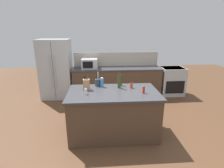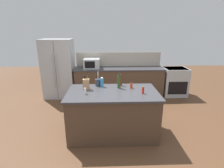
{
  "view_description": "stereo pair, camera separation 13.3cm",
  "coord_description": "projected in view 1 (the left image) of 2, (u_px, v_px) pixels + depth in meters",
  "views": [
    {
      "loc": [
        -0.27,
        -3.27,
        2.14
      ],
      "look_at": [
        0.0,
        0.35,
        0.99
      ],
      "focal_mm": 28.0,
      "sensor_mm": 36.0,
      "label": 1
    },
    {
      "loc": [
        -0.13,
        -3.28,
        2.14
      ],
      "look_at": [
        0.0,
        0.35,
        0.99
      ],
      "focal_mm": 28.0,
      "sensor_mm": 36.0,
      "label": 2
    }
  ],
  "objects": [
    {
      "name": "ground_plane",
      "position": [
        113.0,
        132.0,
        3.78
      ],
      "size": [
        14.0,
        14.0,
        0.0
      ],
      "primitive_type": "plane",
      "color": "brown"
    },
    {
      "name": "back_counter_run",
      "position": [
        117.0,
        82.0,
        5.75
      ],
      "size": [
        2.85,
        0.66,
        0.94
      ],
      "color": "#4C3828",
      "rests_on": "ground_plane"
    },
    {
      "name": "wall_backsplash",
      "position": [
        116.0,
        59.0,
        5.83
      ],
      "size": [
        2.81,
        0.03,
        0.46
      ],
      "primitive_type": "cube",
      "color": "#B2A899",
      "rests_on": "back_counter_run"
    },
    {
      "name": "kitchen_island",
      "position": [
        113.0,
        113.0,
        3.63
      ],
      "size": [
        1.82,
        1.04,
        0.94
      ],
      "color": "#4C3828",
      "rests_on": "ground_plane"
    },
    {
      "name": "refrigerator",
      "position": [
        56.0,
        69.0,
        5.52
      ],
      "size": [
        0.95,
        0.75,
        1.84
      ],
      "color": "#ADB2B7",
      "rests_on": "ground_plane"
    },
    {
      "name": "range_oven",
      "position": [
        171.0,
        81.0,
        5.87
      ],
      "size": [
        0.76,
        0.65,
        0.92
      ],
      "color": "#ADB2B7",
      "rests_on": "ground_plane"
    },
    {
      "name": "microwave",
      "position": [
        90.0,
        64.0,
        5.5
      ],
      "size": [
        0.5,
        0.39,
        0.3
      ],
      "color": "#ADB2B7",
      "rests_on": "back_counter_run"
    },
    {
      "name": "knife_block",
      "position": [
        86.0,
        84.0,
        3.58
      ],
      "size": [
        0.13,
        0.1,
        0.29
      ],
      "rotation": [
        0.0,
        0.0,
        0.01
      ],
      "color": "#A87C54",
      "rests_on": "kitchen_island"
    },
    {
      "name": "utensil_crock",
      "position": [
        98.0,
        82.0,
        3.82
      ],
      "size": [
        0.12,
        0.12,
        0.32
      ],
      "color": "#333D4C",
      "rests_on": "kitchen_island"
    },
    {
      "name": "salt_shaker",
      "position": [
        86.0,
        91.0,
        3.33
      ],
      "size": [
        0.05,
        0.05,
        0.12
      ],
      "color": "silver",
      "rests_on": "kitchen_island"
    },
    {
      "name": "vinegar_bottle",
      "position": [
        121.0,
        80.0,
        3.85
      ],
      "size": [
        0.06,
        0.06,
        0.24
      ],
      "color": "maroon",
      "rests_on": "kitchen_island"
    },
    {
      "name": "spice_jar_paprika",
      "position": [
        131.0,
        85.0,
        3.69
      ],
      "size": [
        0.06,
        0.06,
        0.12
      ],
      "color": "#B73D1E",
      "rests_on": "kitchen_island"
    },
    {
      "name": "olive_oil_bottle",
      "position": [
        119.0,
        81.0,
        3.67
      ],
      "size": [
        0.07,
        0.07,
        0.31
      ],
      "color": "#2D4C1E",
      "rests_on": "kitchen_island"
    },
    {
      "name": "dish_soap_bottle",
      "position": [
        102.0,
        82.0,
        3.76
      ],
      "size": [
        0.07,
        0.07,
        0.21
      ],
      "color": "#3384BC",
      "rests_on": "kitchen_island"
    },
    {
      "name": "hot_sauce_bottle",
      "position": [
        144.0,
        90.0,
        3.39
      ],
      "size": [
        0.05,
        0.05,
        0.15
      ],
      "color": "red",
      "rests_on": "kitchen_island"
    }
  ]
}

